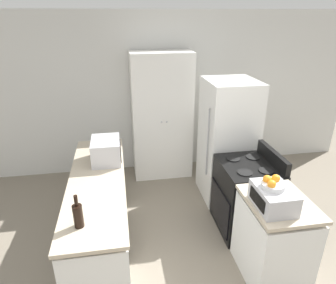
% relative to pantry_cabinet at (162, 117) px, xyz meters
% --- Properties ---
extents(wall_back, '(7.00, 0.06, 2.60)m').
position_rel_pantry_cabinet_xyz_m(wall_back, '(-0.09, 0.30, 0.29)').
color(wall_back, silver).
rests_on(wall_back, ground_plane).
extents(counter_left, '(0.60, 2.17, 0.90)m').
position_rel_pantry_cabinet_xyz_m(counter_left, '(-0.96, -1.62, -0.58)').
color(counter_left, silver).
rests_on(counter_left, ground_plane).
extents(counter_right, '(0.60, 0.72, 0.90)m').
position_rel_pantry_cabinet_xyz_m(counter_right, '(0.78, -2.35, -0.58)').
color(counter_right, silver).
rests_on(counter_right, ground_plane).
extents(pantry_cabinet, '(0.94, 0.52, 2.02)m').
position_rel_pantry_cabinet_xyz_m(pantry_cabinet, '(0.00, 0.00, 0.00)').
color(pantry_cabinet, white).
rests_on(pantry_cabinet, ground_plane).
extents(stove, '(0.66, 0.74, 1.06)m').
position_rel_pantry_cabinet_xyz_m(stove, '(0.80, -1.60, -0.56)').
color(stove, black).
rests_on(stove, ground_plane).
extents(refrigerator, '(0.70, 0.74, 1.74)m').
position_rel_pantry_cabinet_xyz_m(refrigerator, '(0.82, -0.82, -0.14)').
color(refrigerator, white).
rests_on(refrigerator, ground_plane).
extents(microwave, '(0.34, 0.44, 0.27)m').
position_rel_pantry_cabinet_xyz_m(microwave, '(-0.85, -1.20, 0.02)').
color(microwave, '#B2B2B7').
rests_on(microwave, counter_left).
extents(wine_bottle, '(0.08, 0.08, 0.30)m').
position_rel_pantry_cabinet_xyz_m(wine_bottle, '(-1.06, -2.40, -0.00)').
color(wine_bottle, black).
rests_on(wine_bottle, counter_left).
extents(toaster_oven, '(0.32, 0.41, 0.20)m').
position_rel_pantry_cabinet_xyz_m(toaster_oven, '(0.66, -2.42, -0.02)').
color(toaster_oven, '#B2B2B7').
rests_on(toaster_oven, counter_right).
extents(fruit_bowl, '(0.22, 0.22, 0.11)m').
position_rel_pantry_cabinet_xyz_m(fruit_bowl, '(0.65, -2.40, 0.13)').
color(fruit_bowl, silver).
rests_on(fruit_bowl, toaster_oven).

